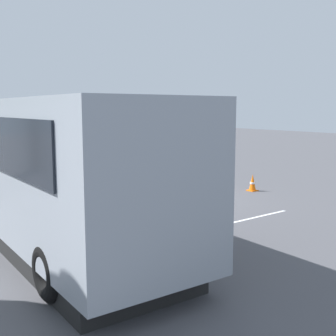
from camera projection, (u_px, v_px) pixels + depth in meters
ground_plane at (165, 200)px, 14.35m from camera, size 80.00×80.00×0.00m
tour_bus at (33, 167)px, 10.49m from camera, size 11.43×2.62×3.25m
spectator_far_left at (157, 190)px, 11.04m from camera, size 0.58×0.37×1.67m
spectator_left at (131, 184)px, 11.72m from camera, size 0.58×0.33×1.69m
spectator_centre at (112, 179)px, 12.71m from camera, size 0.58×0.34×1.68m
spectator_right at (101, 171)px, 13.95m from camera, size 0.58×0.33×1.73m
parked_motorcycle_silver at (143, 219)px, 10.08m from camera, size 2.05×0.58×0.99m
stunt_motorcycle at (187, 167)px, 17.97m from camera, size 2.05×0.58×1.23m
traffic_cone at (253, 183)px, 15.99m from camera, size 0.34×0.34×0.63m
bay_line_a at (237, 222)px, 11.66m from camera, size 0.24×4.16×0.01m
bay_line_b at (180, 205)px, 13.73m from camera, size 0.24×4.09×0.01m
bay_line_c at (138, 192)px, 15.81m from camera, size 0.26×4.65×0.01m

